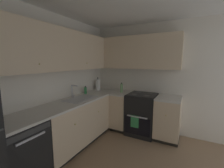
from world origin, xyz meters
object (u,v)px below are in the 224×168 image
object	(u,v)px
paper_towel_roll	(98,85)
dishwasher	(18,155)
oven_range	(142,114)
soap_bottle	(85,90)
oil_bottle	(121,88)

from	to	relation	value
paper_towel_roll	dishwasher	bearing A→B (deg)	-175.70
oven_range	soap_bottle	xyz separation A→B (m)	(-0.54, 1.17, 0.53)
paper_towel_roll	oil_bottle	size ratio (longest dim) A/B	1.47
paper_towel_roll	oil_bottle	xyz separation A→B (m)	(0.03, -0.65, -0.03)
dishwasher	paper_towel_roll	bearing A→B (deg)	4.30
oven_range	soap_bottle	distance (m)	1.39
oil_bottle	paper_towel_roll	bearing A→B (deg)	93.09
dishwasher	soap_bottle	distance (m)	1.75
soap_bottle	oil_bottle	xyz separation A→B (m)	(0.52, -0.67, 0.03)
oven_range	paper_towel_roll	world-z (taller)	paper_towel_roll
dishwasher	oven_range	distance (m)	2.41
soap_bottle	oil_bottle	distance (m)	0.84
soap_bottle	oil_bottle	size ratio (longest dim) A/B	0.77
dishwasher	paper_towel_roll	distance (m)	2.23
dishwasher	oil_bottle	world-z (taller)	oil_bottle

